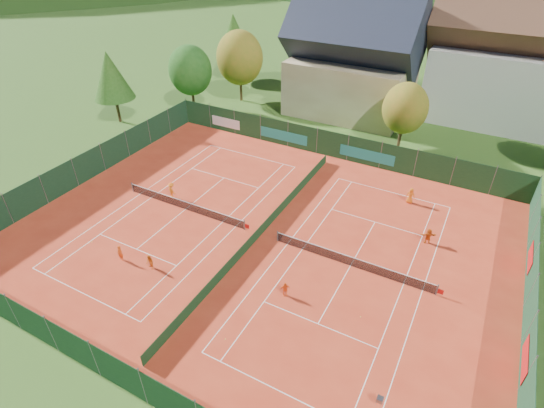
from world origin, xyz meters
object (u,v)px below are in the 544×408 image
(ball_hopper, at_px, (380,400))
(player_left_far, at_px, (172,190))
(chalet, at_px, (354,61))
(player_left_mid, at_px, (150,262))
(player_left_near, at_px, (120,253))
(player_right_near, at_px, (285,289))
(player_right_far_b, at_px, (428,236))
(player_right_far_a, at_px, (411,196))
(hotel_block_a, at_px, (519,64))

(ball_hopper, xyz_separation_m, player_left_far, (-23.58, 11.09, 0.23))
(chalet, height_order, player_left_mid, chalet)
(player_left_near, bearing_deg, player_right_near, 14.50)
(player_left_mid, xyz_separation_m, player_right_far_b, (18.04, 13.23, 0.08))
(ball_hopper, height_order, player_left_near, player_left_near)
(player_left_near, xyz_separation_m, player_right_far_a, (18.06, 18.79, 0.10))
(player_right_far_a, bearing_deg, player_left_near, 48.25)
(player_left_near, relative_size, player_right_near, 1.12)
(ball_hopper, distance_m, player_right_far_a, 21.17)
(player_left_mid, height_order, player_right_far_a, player_right_far_a)
(player_left_far, distance_m, player_right_far_a, 22.55)
(hotel_block_a, bearing_deg, ball_hopper, -93.48)
(chalet, distance_m, hotel_block_a, 19.94)
(player_left_far, xyz_separation_m, player_right_near, (15.27, -6.24, -0.17))
(hotel_block_a, relative_size, player_left_far, 13.75)
(ball_hopper, distance_m, player_left_near, 21.45)
(ball_hopper, height_order, player_right_far_a, player_right_far_a)
(player_right_near, bearing_deg, player_right_far_b, 14.54)
(player_left_far, xyz_separation_m, player_right_far_a, (20.29, 9.82, 0.00))
(chalet, xyz_separation_m, hotel_block_a, (19.00, 6.00, 0.76))
(ball_hopper, xyz_separation_m, player_right_far_a, (-3.28, 20.91, 0.23))
(chalet, relative_size, player_right_far_b, 11.42)
(player_left_far, distance_m, player_right_far_b, 23.44)
(hotel_block_a, height_order, ball_hopper, hotel_block_a)
(chalet, bearing_deg, ball_hopper, -67.96)
(player_left_far, height_order, player_right_near, player_left_far)
(chalet, relative_size, ball_hopper, 20.25)
(player_left_far, bearing_deg, player_left_mid, 138.92)
(player_left_mid, relative_size, player_right_far_a, 0.80)
(hotel_block_a, xyz_separation_m, player_left_far, (-26.38, -34.92, -6.60))
(player_left_mid, bearing_deg, chalet, 110.35)
(chalet, distance_m, ball_hopper, 43.60)
(hotel_block_a, relative_size, player_right_near, 17.58)
(player_left_near, bearing_deg, chalet, 84.92)
(hotel_block_a, distance_m, ball_hopper, 46.60)
(ball_hopper, relative_size, player_left_far, 0.51)
(player_right_near, relative_size, player_right_far_a, 0.78)
(player_right_far_a, bearing_deg, hotel_block_a, -101.51)
(ball_hopper, xyz_separation_m, player_left_mid, (-18.63, 2.45, 0.07))
(hotel_block_a, distance_m, player_left_mid, 49.02)
(player_right_near, height_order, player_right_far_b, player_right_far_b)
(player_left_near, bearing_deg, player_right_far_a, 48.78)
(chalet, relative_size, player_right_near, 13.18)
(hotel_block_a, distance_m, player_right_far_b, 31.24)
(chalet, height_order, player_left_far, chalet)
(ball_hopper, relative_size, player_right_far_a, 0.51)
(player_right_far_a, bearing_deg, player_left_far, 27.93)
(chalet, xyz_separation_m, player_left_near, (-5.14, -37.90, -5.93))
(player_left_near, bearing_deg, player_left_mid, 9.66)
(player_right_far_a, relative_size, player_right_far_b, 1.11)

